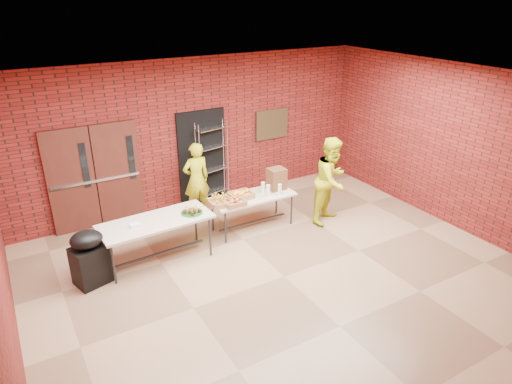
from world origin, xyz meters
TOP-DOWN VIEW (x-y plane):
  - room at (0.00, 0.00)m, footprint 8.08×7.08m
  - double_doors at (-2.20, 3.44)m, footprint 1.78×0.12m
  - dark_doorway at (0.10, 3.46)m, footprint 1.10×0.06m
  - bronze_plaque at (1.90, 3.45)m, footprint 0.85×0.04m
  - wire_rack at (0.28, 3.32)m, footprint 0.72×0.36m
  - table_left at (-1.64, 1.56)m, footprint 1.97×0.90m
  - table_right at (0.42, 1.79)m, footprint 1.70×0.73m
  - basket_bananas at (-0.31, 1.73)m, footprint 0.44×0.34m
  - basket_oranges at (0.17, 1.83)m, footprint 0.45×0.35m
  - basket_apples at (-0.09, 1.61)m, footprint 0.40×0.31m
  - muffin_tray at (-0.99, 1.52)m, footprint 0.39×0.39m
  - napkin_box at (-2.01, 1.51)m, footprint 0.17×0.12m
  - coffee_dispenser at (1.02, 1.85)m, footprint 0.34×0.30m
  - cup_stack_front at (0.68, 1.64)m, footprint 0.08×0.08m
  - cup_stack_mid at (0.91, 1.57)m, footprint 0.08×0.08m
  - cup_stack_back at (0.68, 1.83)m, footprint 0.08×0.08m
  - covered_grill at (-2.81, 1.46)m, footprint 0.62×0.56m
  - volunteer_woman at (-0.28, 2.93)m, footprint 0.58×0.38m
  - volunteer_man at (1.97, 1.27)m, footprint 1.07×0.98m

SIDE VIEW (x-z plane):
  - covered_grill at x=-2.81m, z-range 0.00..0.95m
  - table_right at x=0.42m, z-range 0.29..0.99m
  - table_left at x=-1.64m, z-range 0.33..1.13m
  - basket_apples at x=-0.09m, z-range 0.69..0.81m
  - basket_bananas at x=-0.31m, z-range 0.69..0.82m
  - basket_oranges at x=0.17m, z-range 0.69..0.83m
  - volunteer_woman at x=-0.28m, z-range 0.00..1.59m
  - cup_stack_mid at x=0.91m, z-range 0.70..0.92m
  - cup_stack_back at x=0.68m, z-range 0.70..0.92m
  - cup_stack_front at x=0.68m, z-range 0.70..0.93m
  - napkin_box at x=-2.01m, z-range 0.80..0.85m
  - muffin_tray at x=-0.99m, z-range 0.79..0.89m
  - volunteer_man at x=1.97m, z-range 0.00..1.79m
  - coffee_dispenser at x=1.02m, z-range 0.70..1.14m
  - wire_rack at x=0.28m, z-range 0.00..1.87m
  - dark_doorway at x=0.10m, z-range 0.00..2.10m
  - double_doors at x=-2.20m, z-range 0.00..2.10m
  - bronze_plaque at x=1.90m, z-range 1.20..1.90m
  - room at x=0.00m, z-range -0.04..3.24m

